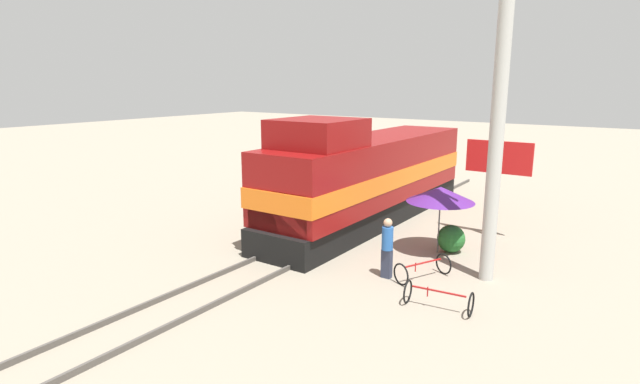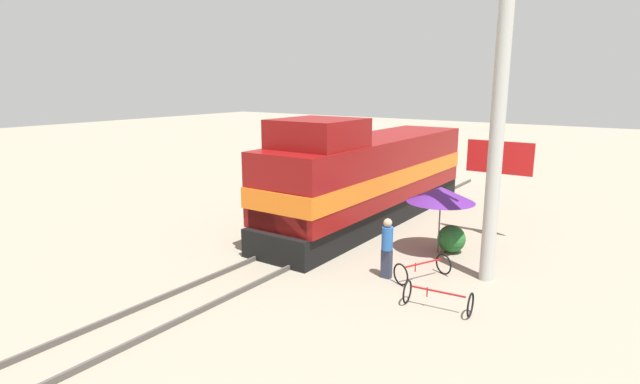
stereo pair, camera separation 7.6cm
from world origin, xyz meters
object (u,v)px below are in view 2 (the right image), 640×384
Objects in this scene: vendor_umbrella at (441,194)px; bicycle_spare at (438,298)px; locomotive at (367,178)px; person_bystander at (387,246)px; billboard_sign at (499,164)px; bicycle at (423,269)px; utility_pole at (498,114)px.

vendor_umbrella reaches higher than bicycle_spare.
person_bystander is at bearing -54.53° from locomotive.
vendor_umbrella is at bearing -25.77° from locomotive.
bicycle_spare is at bearing -29.31° from person_bystander.
billboard_sign is 1.99× the size of bicycle.
billboard_sign is 6.39m from person_bystander.
billboard_sign reaches higher than vendor_umbrella.
bicycle_spare is (1.67, -4.21, -1.74)m from vendor_umbrella.
locomotive reaches higher than person_bystander.
locomotive reaches higher than vendor_umbrella.
person_bystander is at bearing -103.96° from billboard_sign.
person_bystander is at bearing -128.20° from bicycle.
vendor_umbrella is (-2.09, 1.44, -2.84)m from utility_pole.
billboard_sign is at bearing 179.43° from bicycle_spare.
vendor_umbrella is (3.94, -1.90, 0.15)m from locomotive.
locomotive is 6.13m from person_bystander.
locomotive is 7.02× the size of person_bystander.
bicycle_spare is at bearing -98.55° from utility_pole.
billboard_sign is (-1.03, 4.35, -2.09)m from utility_pole.
utility_pole reaches higher than locomotive.
locomotive is 4.38m from vendor_umbrella.
locomotive is 5.58× the size of vendor_umbrella.
billboard_sign is (5.00, 1.01, 0.90)m from locomotive.
utility_pole is 4.17× the size of vendor_umbrella.
utility_pole is (6.03, -3.35, 2.99)m from locomotive.
locomotive is at bearing 160.04° from bicycle.
vendor_umbrella is 0.64× the size of billboard_sign.
person_bystander reaches higher than bicycle.
vendor_umbrella is at bearing -109.98° from billboard_sign.
bicycle is (-1.56, -1.11, -4.57)m from utility_pole.
utility_pole reaches higher than billboard_sign.
vendor_umbrella is 4.85m from bicycle_spare.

